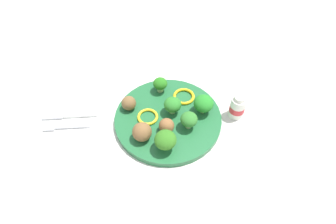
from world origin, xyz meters
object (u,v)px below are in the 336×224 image
object	(u,v)px
broccoli_floret_front_left	(160,84)
fork	(64,126)
broccoli_floret_near_rim	(165,140)
meatball_mid_left	(167,126)
knife	(67,116)
plate	(168,119)
broccoli_floret_mid_right	(204,104)
yogurt_bottle	(237,107)
meatball_mid_right	(142,132)
pepper_ring_mid_left	(148,117)
broccoli_floret_far_rim	(189,120)
broccoli_floret_front_right	(173,105)
pepper_ring_mid_right	(184,96)
napkin	(69,122)
meatball_near_rim	(129,103)

from	to	relation	value
broccoli_floret_front_left	fork	distance (m)	0.28
broccoli_floret_near_rim	fork	world-z (taller)	broccoli_floret_near_rim
meatball_mid_left	knife	xyz separation A→B (m)	(0.26, -0.07, -0.03)
plate	broccoli_floret_mid_right	xyz separation A→B (m)	(-0.09, -0.01, 0.04)
yogurt_bottle	broccoli_floret_front_left	bearing A→B (deg)	-23.15
meatball_mid_right	knife	bearing A→B (deg)	-23.12
plate	pepper_ring_mid_left	world-z (taller)	pepper_ring_mid_left
plate	pepper_ring_mid_left	xyz separation A→B (m)	(0.05, 0.00, 0.01)
meatball_mid_right	broccoli_floret_far_rim	bearing A→B (deg)	-166.36
broccoli_floret_front_right	pepper_ring_mid_right	xyz separation A→B (m)	(-0.03, -0.05, -0.02)
broccoli_floret_near_rim	pepper_ring_mid_left	bearing A→B (deg)	-65.91
pepper_ring_mid_right	fork	bearing A→B (deg)	13.93
meatball_mid_right	napkin	xyz separation A→B (m)	(0.20, -0.07, -0.04)
broccoli_floret_mid_right	yogurt_bottle	distance (m)	0.09
pepper_ring_mid_right	napkin	distance (m)	0.32
broccoli_floret_far_rim	napkin	xyz separation A→B (m)	(0.31, -0.04, -0.04)
broccoli_floret_mid_right	knife	distance (m)	0.36
broccoli_floret_near_rim	meatball_near_rim	distance (m)	0.16
meatball_near_rim	fork	distance (m)	0.18
broccoli_floret_mid_right	broccoli_floret_front_left	bearing A→B (deg)	-36.98
plate	broccoli_floret_front_left	distance (m)	0.10
broccoli_floret_front_right	fork	xyz separation A→B (m)	(0.28, 0.03, -0.04)
plate	yogurt_bottle	bearing A→B (deg)	-176.41
knife	broccoli_floret_near_rim	bearing A→B (deg)	155.21
broccoli_floret_front_right	broccoli_floret_front_left	bearing A→B (deg)	-69.86
broccoli_floret_mid_right	meatball_mid_right	distance (m)	0.18
broccoli_floret_far_rim	pepper_ring_mid_left	bearing A→B (deg)	-18.14
meatball_mid_right	pepper_ring_mid_left	bearing A→B (deg)	-101.79
broccoli_floret_near_rim	yogurt_bottle	xyz separation A→B (m)	(-0.19, -0.11, -0.02)
broccoli_floret_front_right	pepper_ring_mid_right	size ratio (longest dim) A/B	0.80
plate	meatball_near_rim	size ratio (longest dim) A/B	7.25
broccoli_floret_near_rim	pepper_ring_mid_left	world-z (taller)	broccoli_floret_near_rim
broccoli_floret_front_right	yogurt_bottle	bearing A→B (deg)	178.37
pepper_ring_mid_left	fork	world-z (taller)	pepper_ring_mid_left
meatball_mid_left	meatball_mid_right	distance (m)	0.06
pepper_ring_mid_left	fork	distance (m)	0.22
broccoli_floret_mid_right	napkin	world-z (taller)	broccoli_floret_mid_right
broccoli_floret_mid_right	fork	distance (m)	0.37
plate	broccoli_floret_front_right	bearing A→B (deg)	-127.83
meatball_near_rim	fork	bearing A→B (deg)	15.69
broccoli_floret_front_right	napkin	size ratio (longest dim) A/B	0.28
broccoli_floret_near_rim	fork	bearing A→B (deg)	-17.73
meatball_near_rim	pepper_ring_mid_left	size ratio (longest dim) A/B	0.70
pepper_ring_mid_left	napkin	world-z (taller)	pepper_ring_mid_left
broccoli_floret_front_left	napkin	xyz separation A→B (m)	(0.25, 0.09, -0.04)
broccoli_floret_front_right	pepper_ring_mid_right	distance (m)	0.07
broccoli_floret_front_right	meatball_mid_right	world-z (taller)	same
broccoli_floret_far_rim	meatball_mid_left	distance (m)	0.06
napkin	yogurt_bottle	distance (m)	0.45
meatball_mid_left	meatball_near_rim	xyz separation A→B (m)	(0.10, -0.08, 0.00)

